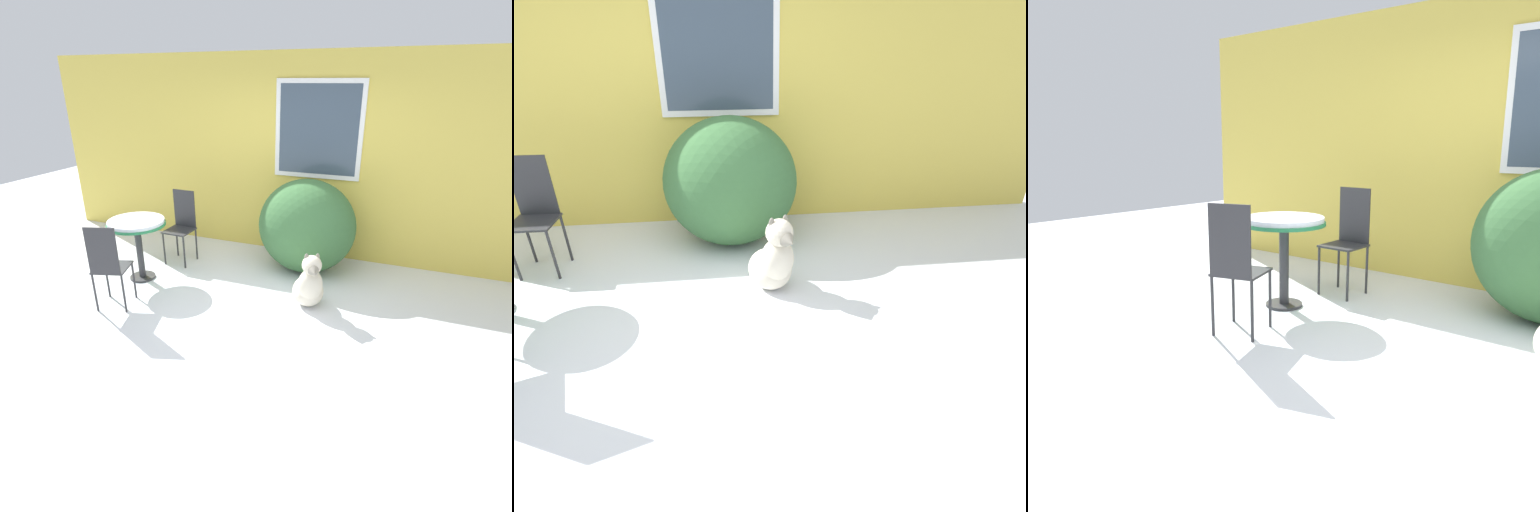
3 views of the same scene
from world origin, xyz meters
TOP-DOWN VIEW (x-y plane):
  - ground_plane at (0.00, 0.00)m, footprint 16.00×16.00m
  - house_wall at (0.01, 2.20)m, footprint 8.00×0.10m
  - shrub_left at (0.33, 1.58)m, footprint 1.28×1.06m
  - patio_table at (-1.59, 0.57)m, footprint 0.72×0.72m
  - patio_chair_near_table at (-1.38, 1.27)m, footprint 0.37×0.37m
  - patio_chair_far_side at (-1.42, -0.18)m, footprint 0.45×0.45m
  - dog at (0.62, 0.65)m, footprint 0.48×0.59m

SIDE VIEW (x-z plane):
  - ground_plane at x=0.00m, z-range 0.00..0.00m
  - dog at x=0.62m, z-range -0.08..0.61m
  - patio_chair_near_table at x=-1.38m, z-range 0.04..1.05m
  - patio_chair_far_side at x=-1.42m, z-range 0.04..1.05m
  - shrub_left at x=0.33m, z-range 0.00..1.24m
  - patio_table at x=-1.59m, z-range 0.27..1.07m
  - house_wall at x=0.01m, z-range 0.02..2.76m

